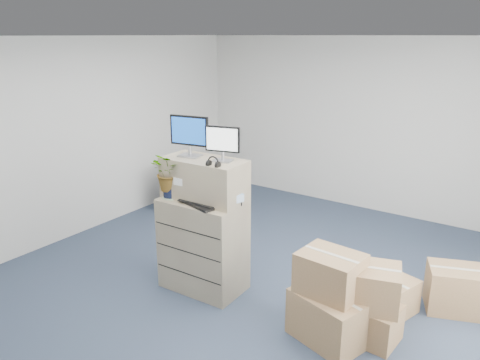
# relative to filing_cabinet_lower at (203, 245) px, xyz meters

# --- Properties ---
(ground) EXTENTS (7.00, 7.00, 0.00)m
(ground) POSITION_rel_filing_cabinet_lower_xyz_m (0.50, 0.08, -0.54)
(ground) COLOR #273647
(ground) RESTS_ON ground
(wall_back) EXTENTS (6.00, 0.02, 2.80)m
(wall_back) POSITION_rel_filing_cabinet_lower_xyz_m (0.50, 3.59, 0.86)
(wall_back) COLOR beige
(wall_back) RESTS_ON ground
(filing_cabinet_lower) EXTENTS (0.93, 0.59, 1.07)m
(filing_cabinet_lower) POSITION_rel_filing_cabinet_lower_xyz_m (0.00, 0.00, 0.00)
(filing_cabinet_lower) COLOR gray
(filing_cabinet_lower) RESTS_ON ground
(filing_cabinet_upper) EXTENTS (0.93, 0.49, 0.46)m
(filing_cabinet_upper) POSITION_rel_filing_cabinet_lower_xyz_m (-0.00, 0.05, 0.76)
(filing_cabinet_upper) COLOR gray
(filing_cabinet_upper) RESTS_ON filing_cabinet_lower
(monitor_left) EXTENTS (0.46, 0.21, 0.45)m
(monitor_left) POSITION_rel_filing_cabinet_lower_xyz_m (-0.20, 0.05, 1.25)
(monitor_left) COLOR #99999E
(monitor_left) RESTS_ON filing_cabinet_upper
(monitor_right) EXTENTS (0.37, 0.19, 0.38)m
(monitor_right) POSITION_rel_filing_cabinet_lower_xyz_m (0.22, 0.09, 1.21)
(monitor_right) COLOR #99999E
(monitor_right) RESTS_ON filing_cabinet_upper
(headphones) EXTENTS (0.14, 0.02, 0.14)m
(headphones) POSITION_rel_filing_cabinet_lower_xyz_m (0.26, -0.12, 1.03)
(headphones) COLOR black
(headphones) RESTS_ON filing_cabinet_upper
(keyboard) EXTENTS (0.56, 0.34, 0.03)m
(keyboard) POSITION_rel_filing_cabinet_lower_xyz_m (0.05, -0.12, 0.55)
(keyboard) COLOR black
(keyboard) RESTS_ON filing_cabinet_lower
(mouse) EXTENTS (0.11, 0.07, 0.04)m
(mouse) POSITION_rel_filing_cabinet_lower_xyz_m (0.33, -0.07, 0.55)
(mouse) COLOR silver
(mouse) RESTS_ON filing_cabinet_lower
(water_bottle) EXTENTS (0.08, 0.08, 0.28)m
(water_bottle) POSITION_rel_filing_cabinet_lower_xyz_m (0.04, 0.03, 0.67)
(water_bottle) COLOR #92959A
(water_bottle) RESTS_ON filing_cabinet_lower
(phone_dock) EXTENTS (0.07, 0.06, 0.15)m
(phone_dock) POSITION_rel_filing_cabinet_lower_xyz_m (-0.05, 0.00, 0.58)
(phone_dock) COLOR silver
(phone_dock) RESTS_ON filing_cabinet_lower
(external_drive) EXTENTS (0.21, 0.18, 0.05)m
(external_drive) POSITION_rel_filing_cabinet_lower_xyz_m (0.36, 0.13, 0.56)
(external_drive) COLOR black
(external_drive) RESTS_ON filing_cabinet_lower
(tissue_box) EXTENTS (0.25, 0.17, 0.08)m
(tissue_box) POSITION_rel_filing_cabinet_lower_xyz_m (0.36, 0.08, 0.63)
(tissue_box) COLOR #3A77C5
(tissue_box) RESTS_ON external_drive
(potted_plant) EXTENTS (0.46, 0.49, 0.42)m
(potted_plant) POSITION_rel_filing_cabinet_lower_xyz_m (-0.34, -0.13, 0.77)
(potted_plant) COLOR #98B390
(potted_plant) RESTS_ON filing_cabinet_lower
(office_chair) EXTENTS (1.05, 1.03, 0.84)m
(office_chair) POSITION_rel_filing_cabinet_lower_xyz_m (-1.77, 1.91, -0.11)
(office_chair) COLOR slate
(office_chair) RESTS_ON ground
(cardboard_boxes) EXTENTS (1.73, 1.91, 0.87)m
(cardboard_boxes) POSITION_rel_filing_cabinet_lower_xyz_m (1.91, 0.36, -0.20)
(cardboard_boxes) COLOR olive
(cardboard_boxes) RESTS_ON ground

